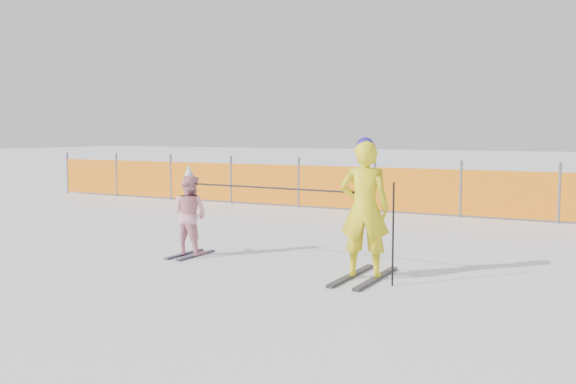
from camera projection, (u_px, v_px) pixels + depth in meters
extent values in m
plane|color=white|center=(271.00, 266.00, 8.91)|extent=(120.00, 120.00, 0.00)
cube|color=black|center=(351.00, 276.00, 8.25)|extent=(0.09, 1.39, 0.04)
cube|color=black|center=(376.00, 278.00, 8.09)|extent=(0.09, 1.39, 0.04)
imported|color=yellow|center=(364.00, 209.00, 8.09)|extent=(0.71, 0.57, 1.72)
sphere|color=#291A93|center=(365.00, 146.00, 8.02)|extent=(0.23, 0.23, 0.23)
cube|color=black|center=(184.00, 254.00, 9.74)|extent=(0.09, 0.89, 0.03)
cube|color=black|center=(196.00, 255.00, 9.64)|extent=(0.09, 0.89, 0.03)
imported|color=pink|center=(190.00, 215.00, 9.64)|extent=(0.58, 0.45, 1.20)
cone|color=silver|center=(189.00, 172.00, 9.58)|extent=(0.19, 0.19, 0.24)
cylinder|color=black|center=(393.00, 234.00, 7.73)|extent=(0.02, 0.02, 1.26)
cylinder|color=black|center=(269.00, 188.00, 8.83)|extent=(2.63, 0.19, 0.02)
cylinder|color=#595960|center=(68.00, 173.00, 19.69)|extent=(0.06, 0.06, 1.25)
cylinder|color=#595960|center=(117.00, 175.00, 18.75)|extent=(0.06, 0.06, 1.25)
cylinder|color=#595960|center=(171.00, 177.00, 17.81)|extent=(0.06, 0.06, 1.25)
cylinder|color=#595960|center=(231.00, 179.00, 16.86)|extent=(0.06, 0.06, 1.25)
cylinder|color=#595960|center=(299.00, 182.00, 15.92)|extent=(0.06, 0.06, 1.25)
cylinder|color=#595960|center=(375.00, 185.00, 14.98)|extent=(0.06, 0.06, 1.25)
cylinder|color=#595960|center=(461.00, 189.00, 14.03)|extent=(0.06, 0.06, 1.25)
cylinder|color=#595960|center=(559.00, 193.00, 13.09)|extent=(0.06, 0.06, 1.25)
cube|color=orange|center=(308.00, 186.00, 15.81)|extent=(16.51, 0.03, 1.00)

